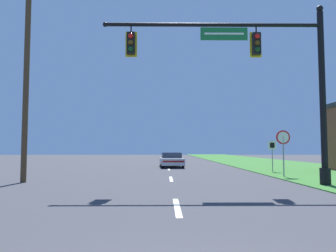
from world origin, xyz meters
TOP-DOWN VIEW (x-y plane):
  - grass_verge_right at (10.50, 30.00)m, footprint 10.00×110.00m
  - road_center_line at (0.00, 22.00)m, footprint 0.16×34.80m
  - signal_mast at (4.07, 10.99)m, footprint 9.61×0.47m
  - car_ahead at (0.25, 24.86)m, footprint 2.04×4.72m
  - stop_sign at (6.14, 15.04)m, footprint 0.76×0.07m
  - route_sign_post at (6.80, 18.89)m, footprint 0.55×0.06m
  - utility_pole_near at (-6.79, 12.41)m, footprint 1.80×0.26m

SIDE VIEW (x-z plane):
  - road_center_line at x=0.00m, z-range 0.00..0.01m
  - grass_verge_right at x=10.50m, z-range 0.00..0.04m
  - car_ahead at x=0.25m, z-range 0.01..1.20m
  - route_sign_post at x=6.80m, z-range 0.51..2.54m
  - stop_sign at x=6.14m, z-range 0.61..3.12m
  - signal_mast at x=4.07m, z-range 0.85..8.55m
  - utility_pole_near at x=-6.79m, z-range 0.16..10.17m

